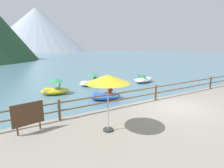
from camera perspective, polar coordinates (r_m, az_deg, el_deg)
name	(u,v)px	position (r m, az deg, el deg)	size (l,w,h in m)	color
ground_plane	(41,62)	(46.93, -21.80, 6.64)	(200.00, 200.00, 0.00)	slate
promenade_dock	(215,125)	(9.44, 30.28, -11.26)	(28.00, 8.00, 0.40)	gray
dock_railing	(156,91)	(11.30, 13.91, -2.08)	(23.92, 0.12, 0.95)	brown
sign_board	(28,115)	(7.55, -25.40, -8.84)	(1.17, 0.26, 1.19)	silver
beach_umbrella	(108,80)	(6.59, -1.36, 1.36)	(1.70, 1.70, 2.24)	#B2B2B7
pedal_boat_0	(55,89)	(14.53, -17.81, -1.57)	(2.39, 1.72, 1.22)	yellow
pedal_boat_1	(92,82)	(17.06, -6.42, 0.80)	(2.53, 1.37, 1.18)	white
pedal_boat_2	(144,80)	(18.88, 10.14, 1.39)	(2.72, 1.96, 0.83)	white
pedal_boat_3	(106,94)	(12.47, -2.09, -3.27)	(2.40, 1.73, 1.20)	blue
distant_peak	(37,30)	(140.20, -22.99, 15.68)	(68.67, 68.67, 29.95)	#A8B2C1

